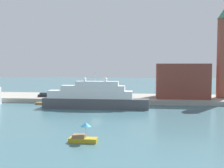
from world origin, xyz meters
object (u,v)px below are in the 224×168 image
at_px(large_yacht, 93,97).
at_px(harbor_building, 182,81).
at_px(small_motorboat, 83,136).
at_px(parked_car, 44,95).
at_px(person_figure, 60,94).
at_px(work_barge, 44,103).
at_px(bell_tower, 224,51).
at_px(mooring_bollard, 119,98).

relative_size(large_yacht, harbor_building, 1.80).
bearing_deg(small_motorboat, harbor_building, 67.51).
distance_m(small_motorboat, parked_car, 54.22).
bearing_deg(person_figure, large_yacht, -47.34).
bearing_deg(parked_car, person_figure, 28.02).
xyz_separation_m(work_barge, parked_car, (-2.94, 7.79, 1.76)).
distance_m(harbor_building, person_figure, 41.65).
relative_size(bell_tower, person_figure, 18.64).
height_order(bell_tower, parked_car, bell_tower).
xyz_separation_m(large_yacht, parked_car, (-19.62, 13.82, -1.03)).
distance_m(large_yacht, mooring_bollard, 12.13).
bearing_deg(bell_tower, small_motorboat, -123.19).
height_order(parked_car, person_figure, person_figure).
height_order(harbor_building, bell_tower, bell_tower).
bearing_deg(large_yacht, small_motorboat, -81.83).
height_order(large_yacht, small_motorboat, large_yacht).
distance_m(small_motorboat, bell_tower, 65.37).
bearing_deg(parked_car, large_yacht, -35.16).
xyz_separation_m(harbor_building, person_figure, (-41.35, -0.91, -4.91)).
bearing_deg(work_barge, large_yacht, -19.86).
xyz_separation_m(bell_tower, mooring_bollard, (-33.42, -8.22, -15.10)).
distance_m(work_barge, mooring_bollard, 23.37).
xyz_separation_m(small_motorboat, bell_tower, (34.70, 53.04, 15.97)).
relative_size(person_figure, mooring_bollard, 1.91).
height_order(small_motorboat, work_barge, small_motorboat).
height_order(harbor_building, parked_car, harbor_building).
bearing_deg(person_figure, parked_car, -151.98).
xyz_separation_m(harbor_building, bell_tower, (13.31, 1.36, 9.89)).
xyz_separation_m(large_yacht, harbor_building, (26.35, 17.18, 3.97)).
distance_m(harbor_building, mooring_bollard, 21.88).
bearing_deg(parked_car, harbor_building, 4.18).
bearing_deg(person_figure, mooring_bollard, -15.65).
bearing_deg(bell_tower, work_barge, -167.47).
xyz_separation_m(small_motorboat, harbor_building, (21.39, 51.68, 6.09)).
relative_size(small_motorboat, mooring_bollard, 5.42).
xyz_separation_m(work_barge, person_figure, (1.68, 10.25, 1.85)).
relative_size(parked_car, person_figure, 2.70).
xyz_separation_m(work_barge, mooring_bollard, (22.92, 4.30, 1.54)).
height_order(work_barge, mooring_bollard, mooring_bollard).
height_order(work_barge, bell_tower, bell_tower).
height_order(small_motorboat, person_figure, small_motorboat).
bearing_deg(harbor_building, parked_car, -175.82).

